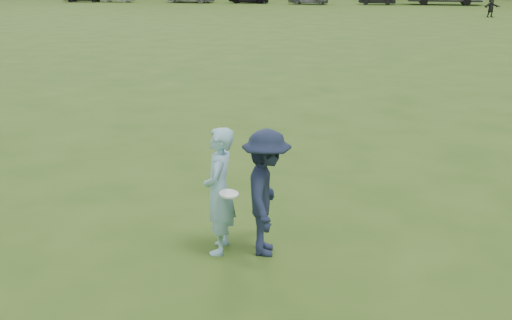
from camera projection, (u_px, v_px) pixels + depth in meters
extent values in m
plane|color=#2F5116|center=(283.00, 238.00, 9.29)|extent=(200.00, 200.00, 0.00)
imported|color=#8DC4DA|center=(219.00, 191.00, 8.59)|extent=(0.50, 0.71, 1.88)
imported|color=#1A233A|center=(266.00, 193.00, 8.54)|extent=(0.83, 1.28, 1.86)
imported|color=black|center=(491.00, 7.00, 48.89)|extent=(1.53, 1.12, 1.60)
cylinder|color=white|center=(229.00, 194.00, 8.31)|extent=(0.31, 0.31, 0.06)
cube|color=black|center=(444.00, 0.00, 64.60)|extent=(7.60, 2.30, 0.25)
cylinder|color=black|center=(424.00, 2.00, 63.86)|extent=(0.80, 0.25, 0.80)
cylinder|color=black|center=(422.00, 0.00, 66.19)|extent=(0.80, 0.25, 0.80)
cylinder|color=black|center=(467.00, 2.00, 63.06)|extent=(0.80, 0.25, 0.80)
cylinder|color=black|center=(464.00, 1.00, 65.39)|extent=(0.80, 0.25, 0.80)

